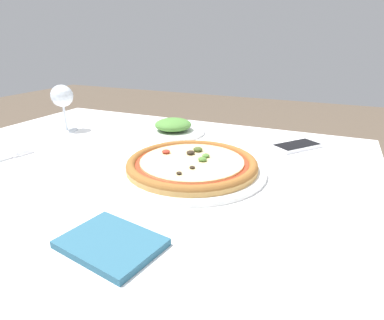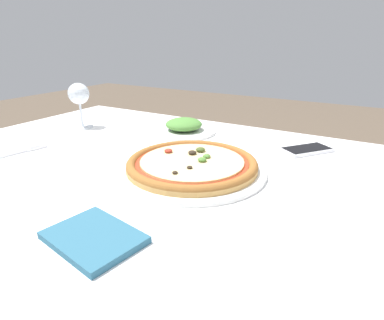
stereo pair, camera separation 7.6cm
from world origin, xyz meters
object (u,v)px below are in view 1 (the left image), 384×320
at_px(pizza_plate, 192,165).
at_px(fork, 3,159).
at_px(side_plate, 173,128).
at_px(wine_glass_far_left, 62,98).
at_px(dining_table, 129,193).
at_px(cell_phone, 297,146).

relative_size(pizza_plate, fork, 2.10).
height_order(fork, side_plate, side_plate).
distance_m(pizza_plate, wine_glass_far_left, 0.57).
height_order(dining_table, pizza_plate, pizza_plate).
bearing_deg(cell_phone, wine_glass_far_left, -169.77).
distance_m(wine_glass_far_left, side_plate, 0.38).
bearing_deg(cell_phone, pizza_plate, -125.85).
height_order(dining_table, cell_phone, cell_phone).
distance_m(pizza_plate, fork, 0.50).
height_order(pizza_plate, fork, pizza_plate).
height_order(fork, wine_glass_far_left, wine_glass_far_left).
xyz_separation_m(fork, side_plate, (0.29, 0.41, 0.02)).
bearing_deg(pizza_plate, cell_phone, 54.15).
bearing_deg(dining_table, wine_glass_far_left, 154.84).
bearing_deg(wine_glass_far_left, side_plate, 19.45).
bearing_deg(pizza_plate, dining_table, -173.37).
bearing_deg(dining_table, side_plate, 93.36).
bearing_deg(cell_phone, side_plate, -178.32).
xyz_separation_m(wine_glass_far_left, side_plate, (0.35, 0.12, -0.09)).
height_order(pizza_plate, wine_glass_far_left, wine_glass_far_left).
bearing_deg(dining_table, cell_phone, 38.84).
relative_size(fork, cell_phone, 1.08).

